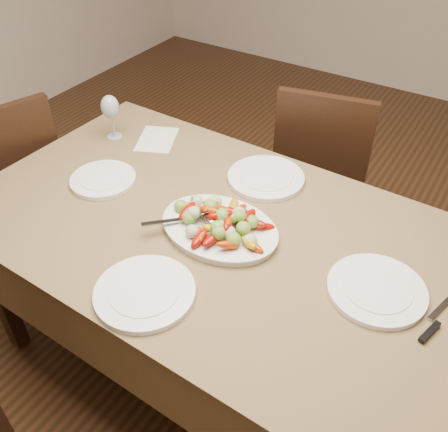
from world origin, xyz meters
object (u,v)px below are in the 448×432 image
chair_left (9,186)px  plate_far (266,178)px  plate_near (145,293)px  chair_far (323,168)px  serving_platter (219,229)px  dining_table (224,304)px  plate_left (103,180)px  plate_right (377,290)px  wine_glass (111,116)px

chair_left → plate_far: bearing=123.3°
plate_far → plate_near: same height
chair_far → serving_platter: chair_far is taller
dining_table → plate_left: 0.66m
plate_near → chair_far: bearing=88.6°
plate_far → chair_far: bearing=88.8°
dining_table → plate_near: (-0.04, -0.36, 0.39)m
chair_left → plate_right: bearing=107.8°
chair_far → wine_glass: 1.05m
plate_left → plate_far: size_ratio=0.85×
chair_far → wine_glass: (-0.71, -0.67, 0.39)m
chair_far → chair_left: same height
serving_platter → dining_table: bearing=64.8°
plate_left → wine_glass: bearing=124.6°
plate_left → plate_far: (0.51, 0.34, 0.00)m
plate_near → wine_glass: (-0.68, 0.63, 0.09)m
plate_right → serving_platter: bearing=-177.6°
dining_table → wine_glass: size_ratio=8.98×
chair_far → plate_near: size_ratio=3.20×
dining_table → plate_right: 0.65m
dining_table → plate_left: bearing=-179.1°
chair_far → plate_far: size_ratio=3.26×
serving_platter → plate_near: size_ratio=1.35×
plate_right → dining_table: bearing=-179.3°
chair_left → plate_right: 1.75m
plate_right → plate_far: size_ratio=0.99×
chair_left → plate_far: size_ratio=3.26×
plate_right → plate_near: bearing=-146.8°
plate_far → chair_left: bearing=-164.3°
chair_left → chair_far: bearing=145.5°
plate_far → plate_right: bearing=-30.8°
plate_far → plate_near: size_ratio=0.98×
chair_left → serving_platter: 1.23m
plate_right → plate_far: 0.64m
chair_left → wine_glass: bearing=136.2°
chair_far → plate_near: 1.33m
serving_platter → plate_right: size_ratio=1.39×
dining_table → plate_right: size_ratio=6.38×
serving_platter → chair_left: bearing=179.3°
plate_right → plate_far: (-0.55, 0.33, 0.00)m
plate_far → wine_glass: wine_glass is taller
chair_left → serving_platter: size_ratio=2.37×
plate_left → plate_near: same height
dining_table → plate_right: (0.52, 0.01, 0.39)m
serving_platter → plate_near: 0.35m
dining_table → chair_far: chair_far is taller
chair_far → serving_platter: (0.00, -0.95, 0.30)m
chair_far → plate_right: size_ratio=3.29×
serving_platter → plate_right: 0.53m
plate_far → wine_glass: (-0.70, -0.07, 0.09)m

